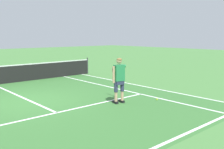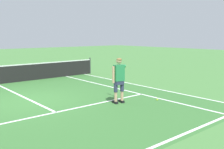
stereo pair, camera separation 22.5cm
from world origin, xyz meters
name	(u,v)px [view 2 (the right image)]	position (x,y,z in m)	size (l,w,h in m)	color
ground_plane	(30,100)	(0.00, 0.00, 0.00)	(80.00, 80.00, 0.00)	#477F3D
court_inner_surface	(39,105)	(0.00, -0.82, 0.00)	(10.98, 10.66, 0.00)	#387033
line_service	(56,112)	(0.00, -2.09, 0.00)	(8.23, 0.10, 0.01)	white
line_centre_service	(20,95)	(0.00, 1.11, 0.00)	(0.10, 6.40, 0.01)	white
line_singles_right	(121,89)	(4.12, -0.82, 0.00)	(0.10, 10.26, 0.01)	white
line_doubles_right	(142,86)	(5.49, -0.82, 0.00)	(0.10, 10.26, 0.01)	white
tennis_player	(119,77)	(2.40, -2.54, 0.99)	(0.78, 1.08, 1.71)	black
tennis_ball_near_feet	(157,100)	(3.81, -3.24, 0.03)	(0.07, 0.07, 0.07)	#CCE02D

